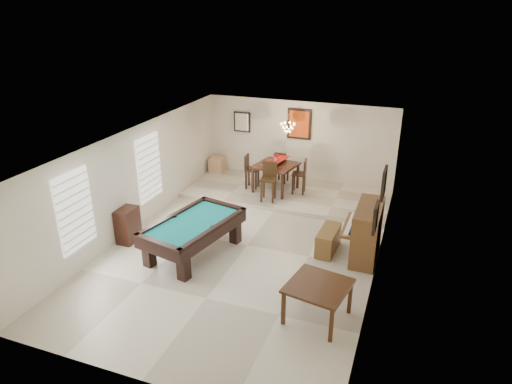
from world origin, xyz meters
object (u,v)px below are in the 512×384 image
Objects in this scene: pool_table at (194,238)px; corner_bench at (217,164)px; apothecary_chest at (128,225)px; dining_chair_south at (268,182)px; dining_chair_north at (282,167)px; chandelier at (288,124)px; dining_chair_west at (252,172)px; dining_table at (276,176)px; piano_bench at (328,240)px; dining_chair_east at (299,176)px; upright_piano at (361,231)px; square_table at (317,302)px; flower_vase at (276,157)px.

corner_bench is at bearing 121.03° from pool_table.
apothecary_chest is at bearing -91.04° from corner_bench.
dining_chair_south is at bearing 89.57° from pool_table.
dining_chair_north is 1.79m from chandelier.
dining_table is at bearing -91.96° from dining_chair_west.
chandelier is (1.07, 0.02, 1.56)m from dining_chair_west.
dining_chair_east is (-1.49, 2.85, 0.37)m from piano_bench.
pool_table is 2.31× the size of dining_chair_west.
dining_chair_south is at bearing -86.94° from dining_table.
apothecary_chest is at bearing -166.60° from upright_piano.
chandelier reaches higher than square_table.
upright_piano is at bearing 5.20° from piano_bench.
dining_chair_west is (-0.73, -0.05, -0.53)m from flower_vase.
dining_chair_west is at bearing 66.72° from apothecary_chest.
upright_piano is at bearing -34.84° from corner_bench.
upright_piano is 0.79m from piano_bench.
apothecary_chest reaches higher than piano_bench.
piano_bench is at bearing -139.00° from dining_chair_west.
flower_vase is 0.39× the size of corner_bench.
upright_piano reaches higher than dining_chair_east.
upright_piano is at bearing 133.38° from dining_chair_north.
upright_piano is at bearing 13.40° from apothecary_chest.
dining_chair_east is (0.74, -0.70, 0.02)m from dining_chair_north.
flower_vase reaches higher than piano_bench.
piano_bench is at bearing -50.06° from dining_chair_south.
dining_table reaches higher than piano_bench.
dining_chair_north is (-2.23, 3.55, 0.35)m from piano_bench.
dining_chair_east is at bearing 2.98° from dining_table.
dining_chair_east reaches higher than square_table.
apothecary_chest is 1.57× the size of corner_bench.
dining_chair_south is at bearing 137.00° from piano_bench.
chandelier is (-1.86, 2.78, 1.93)m from piano_bench.
chandelier is (1.02, 3.96, 1.80)m from pool_table.
piano_bench is 5.88m from corner_bench.
pool_table is at bearing -109.68° from dining_chair_south.
pool_table is 4.05m from dining_table.
upright_piano is (3.58, 1.25, 0.22)m from pool_table.
pool_table is 4.12m from flower_vase.
dining_chair_north is at bearing 112.92° from square_table.
square_table is 4.92× the size of flower_vase.
upright_piano is 3.55m from dining_chair_east.
square_table is 1.02× the size of dining_chair_west.
dining_chair_south reaches higher than dining_table.
pool_table is at bearing -99.56° from flower_vase.
dining_chair_south is 1.07m from dining_chair_west.
dining_chair_west is at bearing 136.64° from piano_bench.
corner_bench is at bearing 145.16° from upright_piano.
chandelier is at bearing -4.93° from flower_vase.
dining_chair_south reaches higher than corner_bench.
piano_bench is 3.68m from flower_vase.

